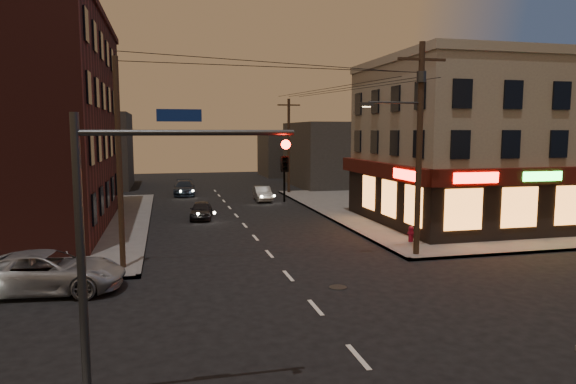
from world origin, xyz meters
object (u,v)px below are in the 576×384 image
object	(u,v)px
sedan_near	(201,210)
sedan_far	(184,188)
sedan_mid	(262,194)
fire_hydrant	(411,233)
suv_cross	(47,272)

from	to	relation	value
sedan_near	sedan_far	distance (m)	13.91
sedan_mid	fire_hydrant	xyz separation A→B (m)	(4.48, -19.04, -0.01)
fire_hydrant	sedan_far	bearing A→B (deg)	113.88
suv_cross	sedan_mid	size ratio (longest dim) A/B	1.47
sedan_near	fire_hydrant	distance (m)	15.01
sedan_far	fire_hydrant	distance (m)	27.10
sedan_near	sedan_mid	size ratio (longest dim) A/B	0.94
sedan_near	fire_hydrant	bearing A→B (deg)	-39.49
suv_cross	sedan_near	xyz separation A→B (m)	(6.78, 15.21, -0.17)
sedan_mid	sedan_far	xyz separation A→B (m)	(-6.49, 5.74, 0.06)
suv_cross	sedan_mid	distance (m)	26.57
sedan_near	sedan_mid	bearing A→B (deg)	61.27
sedan_far	fire_hydrant	size ratio (longest dim) A/B	5.52
suv_cross	fire_hydrant	world-z (taller)	suv_cross
sedan_near	fire_hydrant	size ratio (longest dim) A/B	4.19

